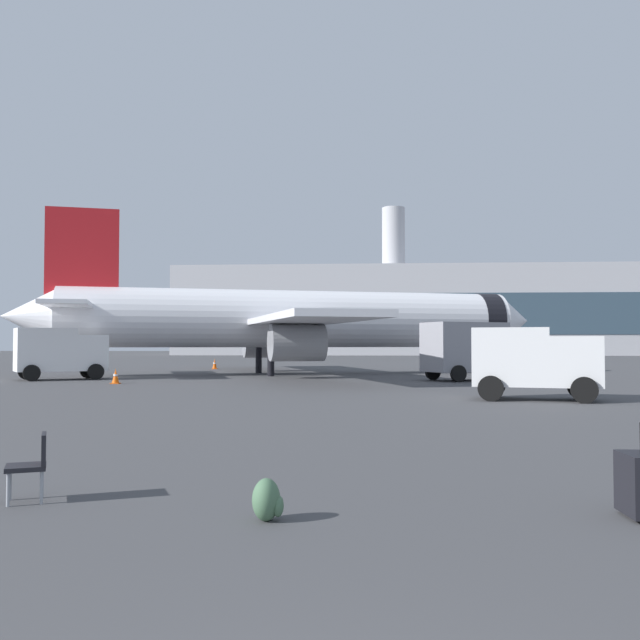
{
  "coord_description": "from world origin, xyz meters",
  "views": [
    {
      "loc": [
        -0.05,
        -2.08,
        2.0
      ],
      "look_at": [
        -1.93,
        26.48,
        3.0
      ],
      "focal_mm": 39.06,
      "sensor_mm": 36.0,
      "label": 1
    }
  ],
  "objects_px": {
    "traveller_backpack": "(268,500)",
    "gate_chair": "(32,462)",
    "cargo_van": "(534,360)",
    "safety_cone_near": "(116,376)",
    "safety_cone_far": "(215,364)",
    "airplane_at_gate": "(291,319)",
    "fuel_truck": "(476,348)",
    "safety_cone_outer": "(33,372)",
    "service_truck": "(60,351)"
  },
  "relations": [
    {
      "from": "traveller_backpack",
      "to": "gate_chair",
      "type": "height_order",
      "value": "gate_chair"
    },
    {
      "from": "cargo_van",
      "to": "traveller_backpack",
      "type": "relative_size",
      "value": 9.86
    },
    {
      "from": "safety_cone_near",
      "to": "safety_cone_far",
      "type": "relative_size",
      "value": 0.93
    },
    {
      "from": "safety_cone_far",
      "to": "airplane_at_gate",
      "type": "bearing_deg",
      "value": -52.81
    },
    {
      "from": "fuel_truck",
      "to": "gate_chair",
      "type": "height_order",
      "value": "fuel_truck"
    },
    {
      "from": "safety_cone_near",
      "to": "safety_cone_outer",
      "type": "relative_size",
      "value": 1.0
    },
    {
      "from": "airplane_at_gate",
      "to": "cargo_van",
      "type": "xyz_separation_m",
      "value": [
        11.04,
        -20.64,
        -2.21
      ]
    },
    {
      "from": "cargo_van",
      "to": "safety_cone_near",
      "type": "xyz_separation_m",
      "value": [
        -18.72,
        9.09,
        -1.07
      ]
    },
    {
      "from": "fuel_truck",
      "to": "airplane_at_gate",
      "type": "bearing_deg",
      "value": 147.96
    },
    {
      "from": "service_truck",
      "to": "gate_chair",
      "type": "relative_size",
      "value": 6.07
    },
    {
      "from": "gate_chair",
      "to": "airplane_at_gate",
      "type": "bearing_deg",
      "value": 91.14
    },
    {
      "from": "gate_chair",
      "to": "cargo_van",
      "type": "bearing_deg",
      "value": 58.56
    },
    {
      "from": "airplane_at_gate",
      "to": "gate_chair",
      "type": "xyz_separation_m",
      "value": [
        0.74,
        -37.48,
        -3.16
      ]
    },
    {
      "from": "safety_cone_far",
      "to": "gate_chair",
      "type": "height_order",
      "value": "gate_chair"
    },
    {
      "from": "service_truck",
      "to": "safety_cone_near",
      "type": "xyz_separation_m",
      "value": [
        4.59,
        -3.69,
        -1.23
      ]
    },
    {
      "from": "airplane_at_gate",
      "to": "safety_cone_near",
      "type": "relative_size",
      "value": 45.9
    },
    {
      "from": "cargo_van",
      "to": "safety_cone_far",
      "type": "relative_size",
      "value": 5.77
    },
    {
      "from": "service_truck",
      "to": "safety_cone_outer",
      "type": "relative_size",
      "value": 6.87
    },
    {
      "from": "cargo_van",
      "to": "safety_cone_near",
      "type": "bearing_deg",
      "value": 154.1
    },
    {
      "from": "service_truck",
      "to": "safety_cone_near",
      "type": "bearing_deg",
      "value": -38.8
    },
    {
      "from": "cargo_van",
      "to": "safety_cone_outer",
      "type": "distance_m",
      "value": 29.51
    },
    {
      "from": "traveller_backpack",
      "to": "gate_chair",
      "type": "bearing_deg",
      "value": 166.34
    },
    {
      "from": "safety_cone_far",
      "to": "service_truck",
      "type": "bearing_deg",
      "value": -106.24
    },
    {
      "from": "airplane_at_gate",
      "to": "cargo_van",
      "type": "relative_size",
      "value": 7.39
    },
    {
      "from": "safety_cone_outer",
      "to": "service_truck",
      "type": "bearing_deg",
      "value": -35.44
    },
    {
      "from": "service_truck",
      "to": "safety_cone_far",
      "type": "height_order",
      "value": "service_truck"
    },
    {
      "from": "fuel_truck",
      "to": "safety_cone_near",
      "type": "xyz_separation_m",
      "value": [
        -18.8,
        -4.6,
        -1.4
      ]
    },
    {
      "from": "cargo_van",
      "to": "safety_cone_near",
      "type": "distance_m",
      "value": 20.84
    },
    {
      "from": "airplane_at_gate",
      "to": "safety_cone_far",
      "type": "distance_m",
      "value": 12.36
    },
    {
      "from": "cargo_van",
      "to": "gate_chair",
      "type": "xyz_separation_m",
      "value": [
        -10.29,
        -16.84,
        -0.95
      ]
    },
    {
      "from": "safety_cone_far",
      "to": "gate_chair",
      "type": "bearing_deg",
      "value": -80.39
    },
    {
      "from": "traveller_backpack",
      "to": "gate_chair",
      "type": "xyz_separation_m",
      "value": [
        -3.13,
        0.76,
        0.27
      ]
    },
    {
      "from": "airplane_at_gate",
      "to": "gate_chair",
      "type": "bearing_deg",
      "value": -88.86
    },
    {
      "from": "cargo_van",
      "to": "safety_cone_near",
      "type": "relative_size",
      "value": 6.21
    },
    {
      "from": "service_truck",
      "to": "traveller_backpack",
      "type": "relative_size",
      "value": 10.88
    },
    {
      "from": "service_truck",
      "to": "cargo_van",
      "type": "bearing_deg",
      "value": -28.73
    },
    {
      "from": "safety_cone_near",
      "to": "traveller_backpack",
      "type": "height_order",
      "value": "safety_cone_near"
    },
    {
      "from": "safety_cone_near",
      "to": "safety_cone_outer",
      "type": "distance_m",
      "value": 8.81
    },
    {
      "from": "safety_cone_near",
      "to": "gate_chair",
      "type": "xyz_separation_m",
      "value": [
        8.43,
        -25.92,
        0.12
      ]
    },
    {
      "from": "airplane_at_gate",
      "to": "traveller_backpack",
      "type": "distance_m",
      "value": 38.59
    },
    {
      "from": "cargo_van",
      "to": "traveller_backpack",
      "type": "distance_m",
      "value": 19.04
    },
    {
      "from": "safety_cone_near",
      "to": "airplane_at_gate",
      "type": "bearing_deg",
      "value": 56.38
    },
    {
      "from": "fuel_truck",
      "to": "safety_cone_outer",
      "type": "relative_size",
      "value": 8.47
    },
    {
      "from": "airplane_at_gate",
      "to": "service_truck",
      "type": "xyz_separation_m",
      "value": [
        -12.27,
        -7.87,
        -2.05
      ]
    },
    {
      "from": "fuel_truck",
      "to": "traveller_backpack",
      "type": "distance_m",
      "value": 32.15
    },
    {
      "from": "safety_cone_near",
      "to": "safety_cone_outer",
      "type": "xyz_separation_m",
      "value": [
        -6.97,
        5.39,
        -0.0
      ]
    },
    {
      "from": "safety_cone_near",
      "to": "cargo_van",
      "type": "bearing_deg",
      "value": -25.9
    },
    {
      "from": "safety_cone_near",
      "to": "gate_chair",
      "type": "distance_m",
      "value": 27.26
    },
    {
      "from": "cargo_van",
      "to": "safety_cone_outer",
      "type": "bearing_deg",
      "value": 150.6
    },
    {
      "from": "safety_cone_near",
      "to": "gate_chair",
      "type": "height_order",
      "value": "gate_chair"
    }
  ]
}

